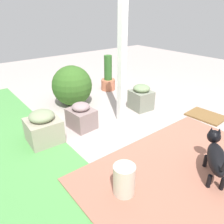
{
  "coord_description": "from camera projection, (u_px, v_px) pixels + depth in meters",
  "views": [
    {
      "loc": [
        -2.07,
        2.08,
        1.69
      ],
      "look_at": [
        0.26,
        0.22,
        0.26
      ],
      "focal_mm": 34.88,
      "sensor_mm": 36.0,
      "label": 1
    }
  ],
  "objects": [
    {
      "name": "dog",
      "position": [
        216.0,
        156.0,
        2.32
      ],
      "size": [
        0.5,
        0.61,
        0.46
      ],
      "color": "black",
      "rests_on": "ground"
    },
    {
      "name": "ceramic_urn",
      "position": [
        124.0,
        180.0,
        2.12
      ],
      "size": [
        0.22,
        0.22,
        0.34
      ],
      "primitive_type": "cylinder",
      "color": "beige",
      "rests_on": "ground"
    },
    {
      "name": "doormat",
      "position": [
        206.0,
        116.0,
        3.73
      ],
      "size": [
        0.6,
        0.47,
        0.03
      ],
      "primitive_type": "cube",
      "rotation": [
        0.0,
        0.0,
        0.06
      ],
      "color": "brown",
      "rests_on": "ground"
    },
    {
      "name": "ground_plane",
      "position": [
        134.0,
        129.0,
        3.36
      ],
      "size": [
        12.0,
        12.0,
        0.0
      ],
      "primitive_type": "plane",
      "color": "#AC9F9A"
    },
    {
      "name": "terracotta_pot_tall",
      "position": [
        108.0,
        78.0,
        4.87
      ],
      "size": [
        0.31,
        0.31,
        0.77
      ],
      "color": "#B9694B",
      "rests_on": "ground"
    },
    {
      "name": "stone_planter_far",
      "position": [
        43.0,
        128.0,
        2.97
      ],
      "size": [
        0.45,
        0.45,
        0.47
      ],
      "color": "gray",
      "rests_on": "ground"
    },
    {
      "name": "round_shrub",
      "position": [
        72.0,
        86.0,
        4.07
      ],
      "size": [
        0.75,
        0.75,
        0.75
      ],
      "primitive_type": "sphere",
      "color": "#325D20",
      "rests_on": "ground"
    },
    {
      "name": "porch_pillar",
      "position": [
        122.0,
        46.0,
        3.14
      ],
      "size": [
        0.1,
        0.1,
        2.38
      ],
      "primitive_type": "cube",
      "color": "white",
      "rests_on": "ground"
    },
    {
      "name": "brick_path",
      "position": [
        194.0,
        177.0,
        2.4
      ],
      "size": [
        1.8,
        2.4,
        0.02
      ],
      "primitive_type": "cube",
      "color": "#9E6350",
      "rests_on": "ground"
    },
    {
      "name": "stone_planter_nearest",
      "position": [
        141.0,
        98.0,
        3.95
      ],
      "size": [
        0.4,
        0.38,
        0.46
      ],
      "color": "gray",
      "rests_on": "ground"
    },
    {
      "name": "stone_planter_mid",
      "position": [
        81.0,
        116.0,
        3.33
      ],
      "size": [
        0.43,
        0.37,
        0.41
      ],
      "color": "gray",
      "rests_on": "ground"
    }
  ]
}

